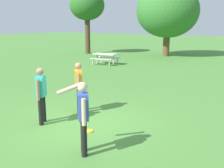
% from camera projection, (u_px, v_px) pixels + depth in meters
% --- Properties ---
extents(ground_plane, '(120.00, 120.00, 0.00)m').
position_uv_depth(ground_plane, '(82.00, 122.00, 8.17)').
color(ground_plane, '#4C8438').
extents(person_thrower, '(0.45, 0.47, 1.64)m').
position_uv_depth(person_thrower, '(79.00, 84.00, 8.85)').
color(person_thrower, black).
rests_on(person_thrower, ground).
extents(person_catcher, '(0.84, 0.47, 1.64)m').
position_uv_depth(person_catcher, '(83.00, 113.00, 5.97)').
color(person_catcher, black).
rests_on(person_catcher, ground).
extents(person_bystander, '(0.38, 0.54, 1.64)m').
position_uv_depth(person_bystander, '(41.00, 92.00, 7.84)').
color(person_bystander, black).
rests_on(person_bystander, ground).
extents(frisbee, '(0.25, 0.25, 0.03)m').
position_uv_depth(frisbee, '(89.00, 131.00, 7.44)').
color(frisbee, yellow).
rests_on(frisbee, ground).
extents(picnic_table_far, '(1.83, 1.58, 0.77)m').
position_uv_depth(picnic_table_far, '(105.00, 56.00, 19.41)').
color(picnic_table_far, beige).
rests_on(picnic_table_far, ground).
extents(tree_tall_left, '(3.26, 3.26, 5.89)m').
position_uv_depth(tree_tall_left, '(87.00, 6.00, 25.66)').
color(tree_tall_left, '#4C3823').
rests_on(tree_tall_left, ground).
extents(tree_broad_center, '(5.37, 5.37, 6.17)m').
position_uv_depth(tree_broad_center, '(168.00, 11.00, 23.67)').
color(tree_broad_center, brown).
rests_on(tree_broad_center, ground).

